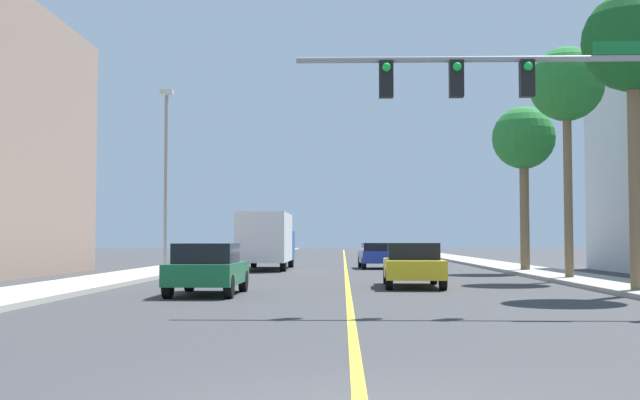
% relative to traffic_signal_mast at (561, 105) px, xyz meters
% --- Properties ---
extents(ground, '(192.00, 192.00, 0.00)m').
position_rel_traffic_signal_mast_xyz_m(ground, '(-4.77, 31.05, -4.59)').
color(ground, '#38383A').
extents(sidewalk_left, '(2.83, 168.00, 0.15)m').
position_rel_traffic_signal_mast_xyz_m(sidewalk_left, '(-13.65, 31.05, -4.52)').
color(sidewalk_left, '#B2ADA3').
rests_on(sidewalk_left, ground).
extents(sidewalk_right, '(2.83, 168.00, 0.15)m').
position_rel_traffic_signal_mast_xyz_m(sidewalk_right, '(4.12, 31.05, -4.52)').
color(sidewalk_right, '#9E9B93').
rests_on(sidewalk_right, ground).
extents(lane_marking_center, '(0.16, 144.00, 0.01)m').
position_rel_traffic_signal_mast_xyz_m(lane_marking_center, '(-4.77, 31.05, -4.59)').
color(lane_marking_center, yellow).
rests_on(lane_marking_center, ground).
extents(traffic_signal_mast, '(9.19, 0.36, 6.05)m').
position_rel_traffic_signal_mast_xyz_m(traffic_signal_mast, '(0.00, 0.00, 0.00)').
color(traffic_signal_mast, gray).
rests_on(traffic_signal_mast, sidewalk_right).
extents(street_lamp, '(0.56, 0.28, 8.06)m').
position_rel_traffic_signal_mast_xyz_m(street_lamp, '(-12.74, 16.66, 0.01)').
color(street_lamp, gray).
rests_on(street_lamp, sidewalk_left).
extents(palm_near, '(2.87, 2.87, 8.53)m').
position_rel_traffic_signal_mast_xyz_m(palm_near, '(3.41, 4.80, 2.49)').
color(palm_near, brown).
rests_on(palm_near, sidewalk_right).
extents(palm_mid, '(2.84, 2.84, 8.79)m').
position_rel_traffic_signal_mast_xyz_m(palm_mid, '(3.64, 12.33, 2.80)').
color(palm_mid, brown).
rests_on(palm_mid, sidewalk_right).
extents(palm_far, '(2.98, 2.98, 7.77)m').
position_rel_traffic_signal_mast_xyz_m(palm_far, '(3.72, 19.87, 1.70)').
color(palm_far, brown).
rests_on(palm_far, sidewalk_right).
extents(car_green, '(1.89, 3.95, 1.46)m').
position_rel_traffic_signal_mast_xyz_m(car_green, '(-8.76, 4.48, -3.84)').
color(car_green, '#196638').
rests_on(car_green, ground).
extents(car_blue, '(1.96, 3.92, 1.39)m').
position_rel_traffic_signal_mast_xyz_m(car_blue, '(-3.09, 25.08, -3.86)').
color(car_blue, '#1E389E').
rests_on(car_blue, ground).
extents(car_yellow, '(2.00, 4.58, 1.46)m').
position_rel_traffic_signal_mast_xyz_m(car_yellow, '(-2.61, 8.45, -3.84)').
color(car_yellow, gold).
rests_on(car_yellow, ground).
extents(delivery_truck, '(2.41, 8.28, 2.91)m').
position_rel_traffic_signal_mast_xyz_m(delivery_truck, '(-8.90, 23.35, -3.02)').
color(delivery_truck, '#194799').
rests_on(delivery_truck, ground).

